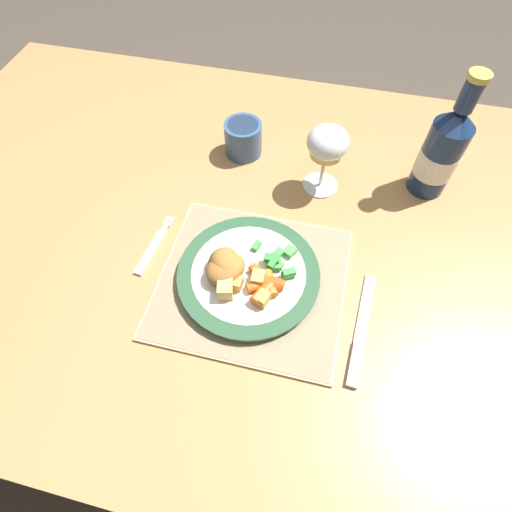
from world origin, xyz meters
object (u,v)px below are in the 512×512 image
(dinner_plate, at_px, (249,275))
(fork, at_px, (153,249))
(drinking_cup, at_px, (243,138))
(bottle, at_px, (442,152))
(wine_glass, at_px, (327,146))
(dining_table, at_px, (254,249))
(table_knife, at_px, (360,338))

(dinner_plate, relative_size, fork, 1.78)
(fork, bearing_deg, drinking_cup, 71.51)
(fork, xyz_separation_m, bottle, (0.48, 0.27, 0.09))
(dinner_plate, bearing_deg, wine_glass, 70.67)
(wine_glass, bearing_deg, drinking_cup, 160.63)
(dining_table, relative_size, dinner_plate, 6.32)
(dining_table, xyz_separation_m, fork, (-0.16, -0.10, 0.08))
(table_knife, height_order, bottle, bottle)
(wine_glass, distance_m, drinking_cup, 0.20)
(dining_table, xyz_separation_m, table_knife, (0.21, -0.18, 0.08))
(fork, distance_m, table_knife, 0.39)
(dinner_plate, relative_size, bottle, 0.97)
(bottle, distance_m, drinking_cup, 0.38)
(dinner_plate, distance_m, bottle, 0.42)
(drinking_cup, bearing_deg, dining_table, -70.27)
(dinner_plate, xyz_separation_m, fork, (-0.18, 0.02, -0.01))
(fork, bearing_deg, wine_glass, 39.80)
(wine_glass, bearing_deg, fork, -140.20)
(wine_glass, distance_m, bottle, 0.21)
(dining_table, relative_size, table_knife, 7.62)
(fork, relative_size, table_knife, 0.68)
(dining_table, distance_m, bottle, 0.40)
(fork, relative_size, wine_glass, 0.96)
(bottle, relative_size, drinking_cup, 3.16)
(dining_table, xyz_separation_m, drinking_cup, (-0.07, 0.19, 0.12))
(drinking_cup, bearing_deg, wine_glass, -19.37)
(table_knife, height_order, drinking_cup, drinking_cup)
(dinner_plate, height_order, wine_glass, wine_glass)
(dining_table, distance_m, wine_glass, 0.25)
(wine_glass, relative_size, bottle, 0.57)
(table_knife, bearing_deg, wine_glass, 109.29)
(bottle, height_order, drinking_cup, bottle)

